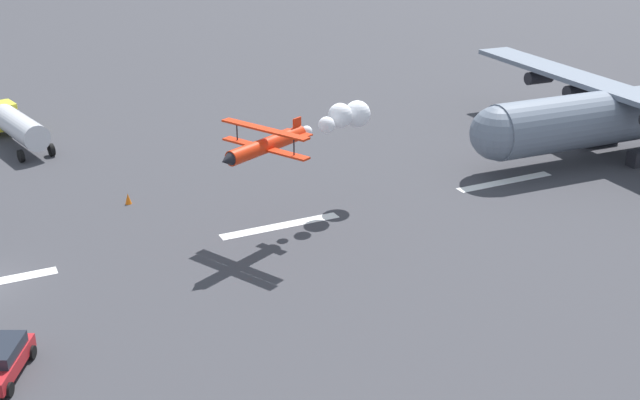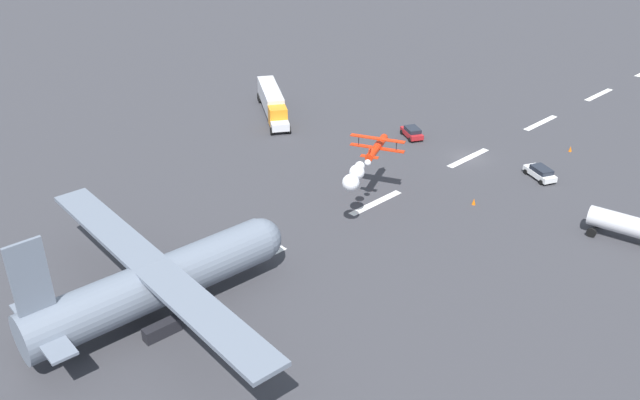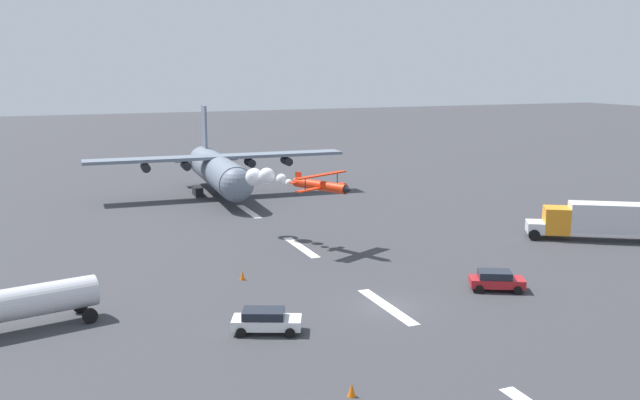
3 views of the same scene
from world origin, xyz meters
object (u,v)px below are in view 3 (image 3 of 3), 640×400
object	(u,v)px
stunt_biplane_red	(283,180)
fuel_tanker_truck	(14,305)
followme_car_yellow	(496,280)
airport_staff_sedan	(266,320)
traffic_cone_near	(352,390)
semi_truck_orange	(616,219)
traffic_cone_far	(242,275)
cargo_transport_plane	(220,171)

from	to	relation	value
stunt_biplane_red	fuel_tanker_truck	size ratio (longest dim) A/B	1.21
followme_car_yellow	airport_staff_sedan	bearing A→B (deg)	94.98
followme_car_yellow	traffic_cone_near	world-z (taller)	followme_car_yellow
semi_truck_orange	followme_car_yellow	size ratio (longest dim) A/B	3.32
airport_staff_sedan	semi_truck_orange	bearing A→B (deg)	-75.40
traffic_cone_near	traffic_cone_far	xyz separation A→B (m)	(21.50, -0.13, 0.00)
semi_truck_orange	followme_car_yellow	world-z (taller)	semi_truck_orange
fuel_tanker_truck	followme_car_yellow	xyz separation A→B (m)	(-4.50, -33.82, -0.94)
airport_staff_sedan	followme_car_yellow	bearing A→B (deg)	-85.02
semi_truck_orange	airport_staff_sedan	size ratio (longest dim) A/B	3.09
cargo_transport_plane	traffic_cone_near	distance (m)	57.67
stunt_biplane_red	traffic_cone_far	distance (m)	14.22
semi_truck_orange	traffic_cone_near	world-z (taller)	semi_truck_orange
cargo_transport_plane	traffic_cone_far	xyz separation A→B (m)	(-35.65, 6.91, -3.11)
traffic_cone_near	followme_car_yellow	bearing A→B (deg)	-55.97
fuel_tanker_truck	airport_staff_sedan	world-z (taller)	fuel_tanker_truck
airport_staff_sedan	traffic_cone_far	world-z (taller)	airport_staff_sedan
semi_truck_orange	traffic_cone_far	bearing A→B (deg)	88.09
stunt_biplane_red	semi_truck_orange	size ratio (longest dim) A/B	0.85
airport_staff_sedan	traffic_cone_far	bearing A→B (deg)	-8.03
cargo_transport_plane	stunt_biplane_red	world-z (taller)	cargo_transport_plane
followme_car_yellow	semi_truck_orange	bearing A→B (deg)	-67.04
traffic_cone_far	traffic_cone_near	bearing A→B (deg)	179.64
stunt_biplane_red	cargo_transport_plane	bearing A→B (deg)	0.65
stunt_biplane_red	followme_car_yellow	xyz separation A→B (m)	(-20.61, -10.09, -5.24)
airport_staff_sedan	traffic_cone_near	size ratio (longest dim) A/B	6.37
semi_truck_orange	airport_staff_sedan	bearing A→B (deg)	104.60
stunt_biplane_red	airport_staff_sedan	size ratio (longest dim) A/B	2.63
cargo_transport_plane	airport_staff_sedan	world-z (taller)	cargo_transport_plane
semi_truck_orange	followme_car_yellow	distance (m)	21.82
airport_staff_sedan	traffic_cone_far	xyz separation A→B (m)	(11.39, -1.61, -0.44)
traffic_cone_near	stunt_biplane_red	bearing A→B (deg)	-12.76
followme_car_yellow	traffic_cone_far	size ratio (longest dim) A/B	5.91
stunt_biplane_red	followme_car_yellow	bearing A→B (deg)	-153.92
cargo_transport_plane	traffic_cone_near	xyz separation A→B (m)	(-57.15, 7.05, -3.11)
airport_staff_sedan	traffic_cone_near	world-z (taller)	airport_staff_sedan
fuel_tanker_truck	traffic_cone_near	distance (m)	23.14
semi_truck_orange	fuel_tanker_truck	bearing A→B (deg)	94.25
airport_staff_sedan	traffic_cone_near	bearing A→B (deg)	-171.72
stunt_biplane_red	airport_staff_sedan	bearing A→B (deg)	158.43
fuel_tanker_truck	traffic_cone_near	world-z (taller)	fuel_tanker_truck
stunt_biplane_red	traffic_cone_near	world-z (taller)	stunt_biplane_red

